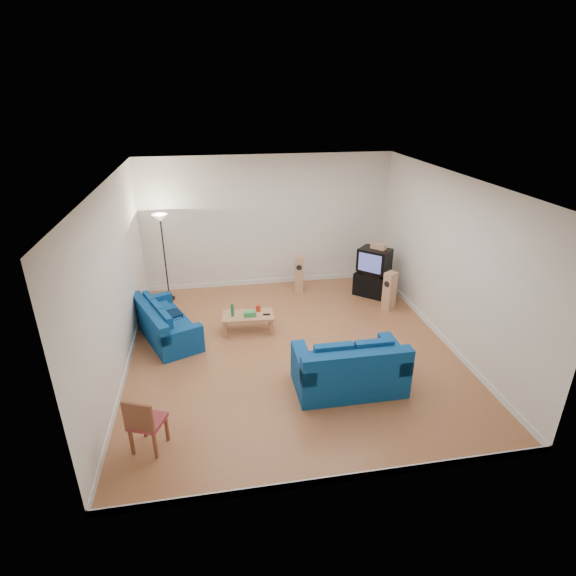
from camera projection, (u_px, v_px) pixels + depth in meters
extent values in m
cube|color=brown|center=(292.00, 349.00, 8.59)|extent=(6.00, 6.50, 0.01)
cube|color=white|center=(292.00, 180.00, 7.29)|extent=(6.00, 6.50, 0.01)
cube|color=white|center=(268.00, 222.00, 10.87)|extent=(6.00, 0.01, 3.20)
cube|color=white|center=(344.00, 377.00, 5.01)|extent=(6.00, 0.01, 3.20)
cube|color=white|center=(115.00, 283.00, 7.47)|extent=(0.01, 6.50, 3.20)
cube|color=white|center=(449.00, 261.00, 8.41)|extent=(0.01, 6.50, 3.20)
cube|color=white|center=(269.00, 281.00, 11.48)|extent=(6.00, 0.02, 0.12)
cube|color=white|center=(338.00, 479.00, 5.65)|extent=(6.00, 0.02, 0.12)
cube|color=white|center=(129.00, 361.00, 8.09)|extent=(0.02, 6.50, 0.12)
cube|color=white|center=(437.00, 333.00, 9.03)|extent=(0.02, 6.50, 0.12)
cube|color=navy|center=(167.00, 329.00, 8.94)|extent=(1.48, 2.04, 0.36)
cube|color=navy|center=(150.00, 317.00, 8.64)|extent=(0.90, 1.80, 0.37)
cube|color=navy|center=(152.00, 301.00, 9.47)|extent=(0.82, 0.49, 0.20)
cube|color=navy|center=(181.00, 334.00, 8.18)|extent=(0.82, 0.49, 0.20)
cube|color=black|center=(172.00, 315.00, 8.89)|extent=(0.45, 0.45, 0.10)
cube|color=navy|center=(348.00, 375.00, 7.42)|extent=(1.77, 0.99, 0.44)
cube|color=navy|center=(357.00, 365.00, 6.90)|extent=(1.77, 0.23, 0.45)
cube|color=navy|center=(303.00, 362.00, 7.16)|extent=(0.23, 0.99, 0.25)
cube|color=navy|center=(394.00, 353.00, 7.41)|extent=(0.23, 0.99, 0.25)
cube|color=black|center=(347.00, 354.00, 7.43)|extent=(0.42, 0.42, 0.12)
cube|color=tan|center=(248.00, 316.00, 9.08)|extent=(1.06, 0.57, 0.05)
cube|color=tan|center=(225.00, 330.00, 8.92)|extent=(0.06, 0.06, 0.32)
cube|color=tan|center=(225.00, 320.00, 9.30)|extent=(0.06, 0.06, 0.32)
cube|color=tan|center=(272.00, 328.00, 9.02)|extent=(0.06, 0.06, 0.32)
cube|color=tan|center=(270.00, 318.00, 9.40)|extent=(0.06, 0.06, 0.32)
cylinder|color=#197233|center=(232.00, 310.00, 8.97)|extent=(0.06, 0.06, 0.27)
cube|color=green|center=(250.00, 314.00, 9.00)|extent=(0.24, 0.14, 0.10)
cylinder|color=red|center=(258.00, 308.00, 9.19)|extent=(0.10, 0.10, 0.14)
cube|color=black|center=(267.00, 314.00, 9.06)|extent=(0.15, 0.05, 0.02)
cube|color=black|center=(374.00, 285.00, 10.72)|extent=(0.99, 0.96, 0.54)
cube|color=black|center=(374.00, 273.00, 10.53)|extent=(0.54, 0.53, 0.10)
cube|color=black|center=(375.00, 260.00, 10.45)|extent=(0.85, 0.85, 0.54)
cube|color=#383E7C|center=(370.00, 263.00, 10.25)|extent=(0.41, 0.40, 0.43)
cube|color=tan|center=(378.00, 246.00, 10.32)|extent=(0.34, 0.36, 0.12)
cube|color=tan|center=(299.00, 274.00, 10.88)|extent=(0.25, 0.30, 0.91)
cylinder|color=black|center=(299.00, 268.00, 10.67)|extent=(0.13, 0.04, 0.13)
cube|color=tan|center=(389.00, 291.00, 9.97)|extent=(0.33, 0.32, 0.88)
cylinder|color=black|center=(387.00, 284.00, 9.80)|extent=(0.09, 0.12, 0.13)
cylinder|color=black|center=(170.00, 298.00, 10.63)|extent=(0.26, 0.26, 0.03)
cylinder|color=black|center=(165.00, 260.00, 10.23)|extent=(0.03, 0.03, 1.92)
cone|color=white|center=(160.00, 218.00, 9.83)|extent=(0.35, 0.35, 0.15)
cube|color=brown|center=(132.00, 442.00, 6.03)|extent=(0.05, 0.05, 0.42)
cube|color=brown|center=(144.00, 425.00, 6.34)|extent=(0.05, 0.05, 0.42)
cube|color=brown|center=(155.00, 446.00, 5.97)|extent=(0.05, 0.05, 0.42)
cube|color=brown|center=(167.00, 428.00, 6.27)|extent=(0.05, 0.05, 0.42)
cube|color=#9C333C|center=(147.00, 421.00, 6.06)|extent=(0.55, 0.55, 0.06)
cube|color=brown|center=(138.00, 417.00, 5.80)|extent=(0.40, 0.19, 0.42)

